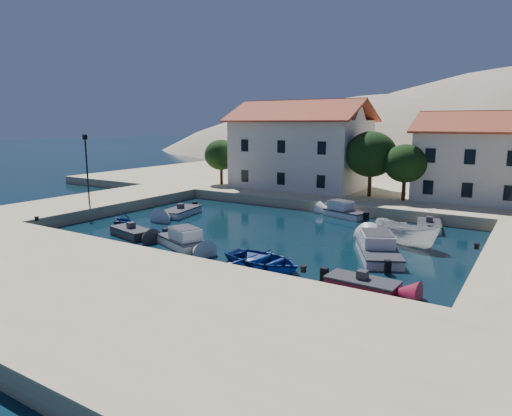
# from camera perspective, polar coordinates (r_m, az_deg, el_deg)

# --- Properties ---
(ground) EXTENTS (400.00, 400.00, 0.00)m
(ground) POSITION_cam_1_polar(r_m,az_deg,el_deg) (26.93, -10.45, -7.45)
(ground) COLOR black
(ground) RESTS_ON ground
(quay_south) EXTENTS (52.00, 12.00, 1.00)m
(quay_south) POSITION_cam_1_polar(r_m,az_deg,el_deg) (23.01, -20.81, -9.85)
(quay_south) COLOR tan
(quay_south) RESTS_ON ground
(quay_west) EXTENTS (8.00, 20.00, 1.00)m
(quay_west) POSITION_cam_1_polar(r_m,az_deg,el_deg) (47.10, -19.27, 0.54)
(quay_west) COLOR tan
(quay_west) RESTS_ON ground
(quay_north) EXTENTS (80.00, 36.00, 1.00)m
(quay_north) POSITION_cam_1_polar(r_m,az_deg,el_deg) (59.28, 16.87, 2.65)
(quay_north) COLOR tan
(quay_north) RESTS_ON ground
(building_left) EXTENTS (14.70, 9.45, 9.70)m
(building_left) POSITION_cam_1_polar(r_m,az_deg,el_deg) (52.33, 5.62, 8.03)
(building_left) COLOR silver
(building_left) RESTS_ON quay_north
(building_mid) EXTENTS (10.50, 8.40, 8.30)m
(building_mid) POSITION_cam_1_polar(r_m,az_deg,el_deg) (48.09, 25.79, 5.95)
(building_mid) COLOR silver
(building_mid) RESTS_ON quay_north
(trees) EXTENTS (37.30, 5.30, 6.45)m
(trees) POSITION_cam_1_polar(r_m,az_deg,el_deg) (46.14, 15.92, 5.96)
(trees) COLOR #382314
(trees) RESTS_ON quay_north
(lamppost) EXTENTS (0.35, 0.25, 6.22)m
(lamppost) POSITION_cam_1_polar(r_m,az_deg,el_deg) (44.19, -20.42, 5.40)
(lamppost) COLOR black
(lamppost) RESTS_ON quay_west
(bollards) EXTENTS (29.36, 9.56, 0.30)m
(bollards) POSITION_cam_1_polar(r_m,az_deg,el_deg) (27.86, -0.84, -4.18)
(bollards) COLOR black
(bollards) RESTS_ON ground
(motorboat_grey_sw) EXTENTS (3.92, 2.40, 1.25)m
(motorboat_grey_sw) POSITION_cam_1_polar(r_m,az_deg,el_deg) (34.94, -15.31, -2.95)
(motorboat_grey_sw) COLOR #333237
(motorboat_grey_sw) RESTS_ON ground
(cabin_cruiser_south) EXTENTS (4.51, 3.16, 1.60)m
(cabin_cruiser_south) POSITION_cam_1_polar(r_m,az_deg,el_deg) (31.29, -9.31, -3.94)
(cabin_cruiser_south) COLOR silver
(cabin_cruiser_south) RESTS_ON ground
(rowboat_south) EXTENTS (5.38, 4.13, 1.03)m
(rowboat_south) POSITION_cam_1_polar(r_m,az_deg,el_deg) (26.93, 0.89, -7.26)
(rowboat_south) COLOR navy
(rowboat_south) RESTS_ON ground
(motorboat_red_se) EXTENTS (3.63, 1.75, 1.25)m
(motorboat_red_se) POSITION_cam_1_polar(r_m,az_deg,el_deg) (23.68, 13.12, -9.36)
(motorboat_red_se) COLOR maroon
(motorboat_red_se) RESTS_ON ground
(cabin_cruiser_east) EXTENTS (4.41, 5.87, 1.60)m
(cabin_cruiser_east) POSITION_cam_1_polar(r_m,az_deg,el_deg) (29.43, 15.05, -5.11)
(cabin_cruiser_east) COLOR silver
(cabin_cruiser_east) RESTS_ON ground
(boat_east) EXTENTS (5.21, 3.27, 1.88)m
(boat_east) POSITION_cam_1_polar(r_m,az_deg,el_deg) (32.96, 18.19, -4.45)
(boat_east) COLOR silver
(boat_east) RESTS_ON ground
(motorboat_white_ne) EXTENTS (2.53, 3.98, 1.25)m
(motorboat_white_ne) POSITION_cam_1_polar(r_m,az_deg,el_deg) (38.23, 20.81, -2.12)
(motorboat_white_ne) COLOR silver
(motorboat_white_ne) RESTS_ON ground
(rowboat_west) EXTENTS (3.02, 2.73, 1.39)m
(rowboat_west) POSITION_cam_1_polar(r_m,az_deg,el_deg) (38.39, -16.13, -2.24)
(rowboat_west) COLOR navy
(rowboat_west) RESTS_ON ground
(motorboat_white_west) EXTENTS (2.81, 4.77, 1.25)m
(motorboat_white_west) POSITION_cam_1_polar(r_m,az_deg,el_deg) (41.92, -9.37, -0.48)
(motorboat_white_west) COLOR silver
(motorboat_white_west) RESTS_ON ground
(cabin_cruiser_north) EXTENTS (4.19, 2.77, 1.60)m
(cabin_cruiser_north) POSITION_cam_1_polar(r_m,az_deg,el_deg) (41.11, 11.08, -0.50)
(cabin_cruiser_north) COLOR silver
(cabin_cruiser_north) RESTS_ON ground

